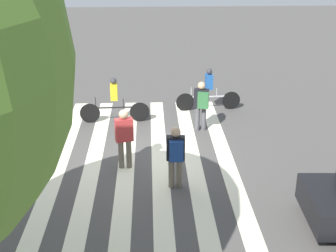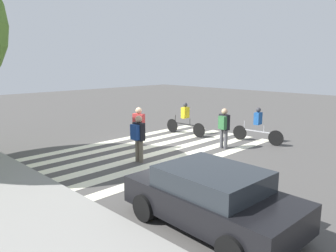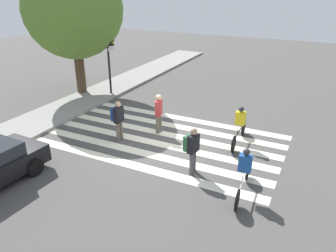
{
  "view_description": "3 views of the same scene",
  "coord_description": "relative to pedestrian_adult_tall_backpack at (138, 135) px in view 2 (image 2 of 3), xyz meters",
  "views": [
    {
      "loc": [
        -0.22,
        12.64,
        6.43
      ],
      "look_at": [
        -0.77,
        -0.58,
        0.84
      ],
      "focal_mm": 50.0,
      "sensor_mm": 36.0,
      "label": 1
    },
    {
      "loc": [
        -9.91,
        9.25,
        3.64
      ],
      "look_at": [
        -0.97,
        0.23,
        1.18
      ],
      "focal_mm": 35.0,
      "sensor_mm": 36.0,
      "label": 2
    },
    {
      "loc": [
        -11.38,
        -5.84,
        6.26
      ],
      "look_at": [
        -1.05,
        -0.74,
        1.17
      ],
      "focal_mm": 35.0,
      "sensor_mm": 36.0,
      "label": 3
    }
  ],
  "objects": [
    {
      "name": "ground_plane",
      "position": [
        0.88,
        -1.7,
        -1.02
      ],
      "size": [
        60.0,
        60.0,
        0.0
      ],
      "primitive_type": "plane",
      "color": "#4C4947"
    },
    {
      "name": "sidewalk_curb",
      "position": [
        0.88,
        4.55,
        -0.95
      ],
      "size": [
        36.0,
        2.5,
        0.14
      ],
      "color": "gray",
      "rests_on": "ground_plane"
    },
    {
      "name": "crosswalk_stripes",
      "position": [
        0.88,
        -1.7,
        -1.02
      ],
      "size": [
        5.47,
        10.0,
        0.01
      ],
      "color": "#F2EDCC",
      "rests_on": "ground_plane"
    },
    {
      "name": "pedestrian_adult_tall_backpack",
      "position": [
        0.0,
        0.0,
        0.0
      ],
      "size": [
        0.49,
        0.41,
        1.74
      ],
      "rotation": [
        0.0,
        0.0,
        3.1
      ],
      "color": "#6B6051",
      "rests_on": "ground_plane"
    },
    {
      "name": "pedestrian_adult_blue_shirt",
      "position": [
        -1.09,
        -3.83,
        -0.0
      ],
      "size": [
        0.52,
        0.47,
        1.74
      ],
      "rotation": [
        0.0,
        0.0,
        2.92
      ],
      "color": "#4C4C51",
      "rests_on": "ground_plane"
    },
    {
      "name": "pedestrian_child_with_backpack",
      "position": [
        1.39,
        -1.21,
        -0.01
      ],
      "size": [
        0.54,
        0.34,
        1.8
      ],
      "rotation": [
        0.0,
        0.0,
        0.25
      ],
      "color": "#6B6051",
      "rests_on": "ground_plane"
    },
    {
      "name": "cyclist_near_curb",
      "position": [
        -1.59,
        -5.8,
        -0.15
      ],
      "size": [
        2.48,
        0.42,
        1.64
      ],
      "rotation": [
        0.0,
        0.0,
        0.07
      ],
      "color": "black",
      "rests_on": "ground_plane"
    },
    {
      "name": "cyclist_far_lane",
      "position": [
        1.91,
        -4.73,
        -0.15
      ],
      "size": [
        2.49,
        0.41,
        1.65
      ],
      "rotation": [
        0.0,
        0.0,
        0.03
      ],
      "color": "black",
      "rests_on": "ground_plane"
    },
    {
      "name": "car_parked_dark_suv",
      "position": [
        -4.9,
        2.01,
        -0.31
      ],
      "size": [
        4.08,
        2.2,
        1.36
      ],
      "rotation": [
        0.0,
        0.0,
        -0.04
      ],
      "color": "black",
      "rests_on": "ground_plane"
    }
  ]
}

